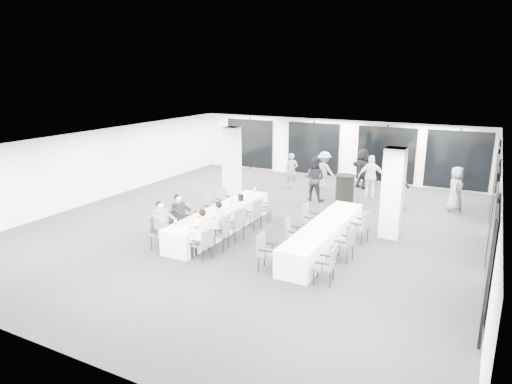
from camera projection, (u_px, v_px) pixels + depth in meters
room at (294, 181)px, 15.49m from camera, size 14.04×16.04×2.84m
column_left at (232, 161)px, 18.92m from camera, size 0.60×0.60×2.80m
column_right at (393, 193)px, 13.90m from camera, size 0.60×0.60×2.80m
banquet_table_main at (221, 220)px, 14.62m from camera, size 0.90×5.00×0.75m
banquet_table_side at (324, 236)px, 13.21m from camera, size 0.90×5.00×0.75m
cocktail_table at (345, 189)px, 17.76m from camera, size 0.80×0.80×1.11m
chair_main_left_near at (158, 230)px, 13.18m from camera, size 0.54×0.59×0.99m
chair_main_left_second at (177, 223)px, 13.92m from camera, size 0.50×0.55×0.92m
chair_main_left_mid at (192, 215)px, 14.60m from camera, size 0.48×0.53×0.93m
chair_main_left_fourth at (211, 206)px, 15.56m from camera, size 0.58×0.61×0.97m
chair_main_left_far at (224, 200)px, 16.27m from camera, size 0.58×0.61×0.95m
chair_main_right_near at (204, 243)px, 12.38m from camera, size 0.53×0.56×0.87m
chair_main_right_second at (222, 230)px, 13.09m from camera, size 0.60×0.64×1.02m
chair_main_right_mid at (236, 222)px, 13.83m from camera, size 0.57×0.61×0.99m
chair_main_right_fourth at (254, 212)px, 14.82m from camera, size 0.55×0.60×1.00m
chair_main_right_far at (266, 207)px, 15.61m from camera, size 0.53×0.56×0.89m
chair_side_left_near at (266, 250)px, 11.72m from camera, size 0.54×0.59×0.98m
chair_side_left_mid at (292, 232)px, 13.19m from camera, size 0.52×0.55×0.90m
chair_side_left_far at (309, 217)px, 14.36m from camera, size 0.49×0.55×0.96m
chair_side_right_near at (328, 263)px, 10.98m from camera, size 0.53×0.57×0.94m
chair_side_right_mid at (346, 242)px, 12.29m from camera, size 0.52×0.57×0.95m
chair_side_right_far at (362, 225)px, 13.61m from camera, size 0.58×0.62×0.99m
seated_guest_a at (163, 222)px, 13.05m from camera, size 0.50×0.38×1.44m
seated_guest_b at (180, 214)px, 13.77m from camera, size 0.50×0.38×1.44m
seated_guest_c at (200, 231)px, 12.38m from camera, size 0.50×0.38×1.44m
seated_guest_d at (216, 222)px, 13.09m from camera, size 0.50×0.38×1.44m
standing_guest_a at (292, 168)px, 20.07m from camera, size 0.75×0.67×1.72m
standing_guest_b at (314, 176)px, 17.99m from camera, size 0.98×0.61×2.01m
standing_guest_c at (324, 168)px, 19.82m from camera, size 1.33×0.93×1.86m
standing_guest_d at (371, 174)px, 18.43m from camera, size 1.32×1.03×1.98m
standing_guest_e at (456, 186)px, 16.64m from camera, size 0.57×0.91×1.88m
standing_guest_f at (363, 166)px, 19.90m from camera, size 1.90×1.62×1.99m
standing_guest_g at (235, 164)px, 21.09m from camera, size 0.79×0.75×1.69m
standing_guest_h at (400, 182)px, 16.87m from camera, size 1.11×1.16×2.07m
ice_bucket_near at (201, 216)px, 13.46m from camera, size 0.21×0.21×0.24m
ice_bucket_far at (241, 197)px, 15.46m from camera, size 0.20×0.20×0.22m
water_bottle_a at (175, 223)px, 12.86m from camera, size 0.07×0.07×0.24m
water_bottle_b at (231, 202)px, 14.87m from camera, size 0.07×0.07×0.22m
water_bottle_c at (255, 191)px, 16.36m from camera, size 0.07×0.07×0.21m
plate_a at (186, 223)px, 13.17m from camera, size 0.20×0.20×0.03m
plate_b at (195, 226)px, 12.93m from camera, size 0.18×0.18×0.03m
plate_c at (214, 213)px, 14.08m from camera, size 0.21×0.21×0.03m
wine_glass at (189, 223)px, 12.73m from camera, size 0.08×0.08×0.21m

